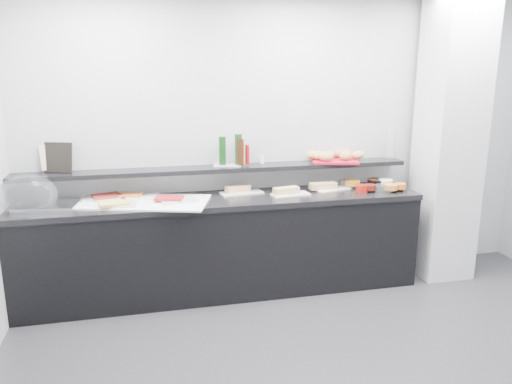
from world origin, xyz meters
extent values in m
cube|color=#AEB1B6|center=(0.00, 2.00, 1.35)|extent=(5.00, 0.02, 2.70)
cube|color=silver|center=(1.50, 1.65, 1.35)|extent=(0.50, 0.50, 2.70)
cube|color=black|center=(-0.70, 1.70, 0.42)|extent=(3.60, 0.60, 0.85)
cube|color=black|center=(-0.70, 1.70, 0.88)|extent=(3.62, 0.62, 0.05)
cube|color=black|center=(-0.70, 1.88, 1.13)|extent=(3.60, 0.25, 0.04)
cube|color=#B0B3B7|center=(-2.17, 1.68, 0.92)|extent=(0.53, 0.39, 0.04)
ellipsoid|color=silver|center=(-2.31, 1.66, 1.03)|extent=(0.49, 0.35, 0.34)
cube|color=white|center=(-1.41, 1.69, 0.91)|extent=(1.25, 0.85, 0.01)
cube|color=silver|center=(-1.73, 1.86, 0.92)|extent=(0.34, 0.25, 0.01)
cube|color=maroon|center=(-1.71, 1.84, 0.94)|extent=(0.26, 0.21, 0.02)
cube|color=white|center=(-1.39, 1.79, 0.92)|extent=(0.33, 0.25, 0.01)
cube|color=orange|center=(-1.50, 1.84, 0.94)|extent=(0.22, 0.17, 0.02)
cube|color=silver|center=(-1.58, 1.58, 0.92)|extent=(0.28, 0.20, 0.01)
cube|color=#E0BF57|center=(-1.63, 1.57, 0.94)|extent=(0.26, 0.19, 0.02)
cube|color=silver|center=(-1.09, 1.62, 0.92)|extent=(0.34, 0.27, 0.01)
cube|color=maroon|center=(-1.18, 1.64, 0.94)|extent=(0.26, 0.20, 0.02)
cube|color=white|center=(-0.50, 1.81, 0.91)|extent=(0.41, 0.22, 0.01)
cube|color=tan|center=(-0.53, 1.83, 0.94)|extent=(0.25, 0.15, 0.06)
cylinder|color=#BBBDC2|center=(-0.59, 1.74, 0.92)|extent=(0.16, 0.01, 0.01)
cube|color=white|center=(-0.08, 1.65, 0.91)|extent=(0.36, 0.19, 0.01)
cube|color=tan|center=(-0.12, 1.65, 0.94)|extent=(0.25, 0.13, 0.06)
cylinder|color=silver|center=(-0.05, 1.61, 0.92)|extent=(0.15, 0.08, 0.01)
cube|color=white|center=(0.37, 1.75, 0.91)|extent=(0.37, 0.25, 0.01)
cube|color=tan|center=(0.27, 1.76, 0.94)|extent=(0.26, 0.10, 0.06)
cylinder|color=silver|center=(0.23, 1.76, 0.92)|extent=(0.15, 0.06, 0.01)
cylinder|color=silver|center=(0.55, 1.82, 0.94)|extent=(0.17, 0.17, 0.07)
cylinder|color=orange|center=(0.59, 1.81, 0.95)|extent=(0.18, 0.18, 0.05)
cylinder|color=black|center=(0.84, 1.80, 0.94)|extent=(0.19, 0.19, 0.07)
cylinder|color=#511D0B|center=(0.82, 1.80, 0.95)|extent=(0.14, 0.14, 0.05)
cylinder|color=white|center=(0.88, 1.83, 0.94)|extent=(0.18, 0.18, 0.07)
cylinder|color=white|center=(0.92, 1.77, 0.95)|extent=(0.20, 0.20, 0.05)
cylinder|color=#9B190E|center=(0.60, 1.61, 0.94)|extent=(0.13, 0.13, 0.07)
cylinder|color=#55120C|center=(0.68, 1.60, 0.95)|extent=(0.13, 0.13, 0.05)
cylinder|color=white|center=(0.79, 1.56, 0.94)|extent=(0.18, 0.18, 0.07)
cylinder|color=orange|center=(0.87, 1.56, 0.95)|extent=(0.16, 0.16, 0.05)
cylinder|color=black|center=(0.97, 1.61, 0.94)|extent=(0.14, 0.14, 0.07)
cylinder|color=orange|center=(0.97, 1.58, 0.95)|extent=(0.13, 0.13, 0.05)
cube|color=black|center=(-2.09, 1.94, 1.28)|extent=(0.26, 0.16, 0.26)
cube|color=#C6A58F|center=(-2.15, 1.98, 1.28)|extent=(0.18, 0.12, 0.22)
cube|color=silver|center=(-0.61, 1.91, 1.16)|extent=(0.28, 0.21, 0.01)
cylinder|color=#0F3810|center=(-0.66, 1.90, 1.29)|extent=(0.08, 0.08, 0.26)
cylinder|color=#331809|center=(-0.50, 1.85, 1.28)|extent=(0.08, 0.08, 0.24)
cylinder|color=#0F3914|center=(-0.51, 1.90, 1.30)|extent=(0.08, 0.08, 0.28)
cylinder|color=#A80C0D|center=(-0.43, 1.88, 1.25)|extent=(0.05, 0.05, 0.18)
cylinder|color=white|center=(-0.30, 1.86, 1.20)|extent=(0.04, 0.04, 0.07)
cylinder|color=white|center=(-0.47, 1.88, 1.20)|extent=(0.03, 0.03, 0.07)
cube|color=#A41125|center=(0.42, 1.86, 1.16)|extent=(0.50, 0.41, 0.02)
ellipsoid|color=tan|center=(0.23, 1.94, 1.21)|extent=(0.13, 0.09, 0.08)
ellipsoid|color=#BA7747|center=(0.52, 1.97, 1.21)|extent=(0.14, 0.11, 0.08)
ellipsoid|color=tan|center=(0.58, 1.94, 1.21)|extent=(0.13, 0.09, 0.08)
ellipsoid|color=#C6834B|center=(0.31, 1.81, 1.21)|extent=(0.15, 0.13, 0.08)
ellipsoid|color=#AA8941|center=(0.51, 1.81, 1.21)|extent=(0.12, 0.08, 0.08)
ellipsoid|color=tan|center=(0.66, 1.85, 1.21)|extent=(0.18, 0.14, 0.08)
ellipsoid|color=tan|center=(0.28, 1.91, 1.21)|extent=(0.15, 0.11, 0.08)
ellipsoid|color=tan|center=(0.37, 1.92, 1.21)|extent=(0.14, 0.09, 0.08)
cylinder|color=white|center=(1.00, 1.86, 1.30)|extent=(0.13, 0.13, 0.30)
camera|label=1|loc=(-1.38, -2.57, 2.03)|focal=35.00mm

